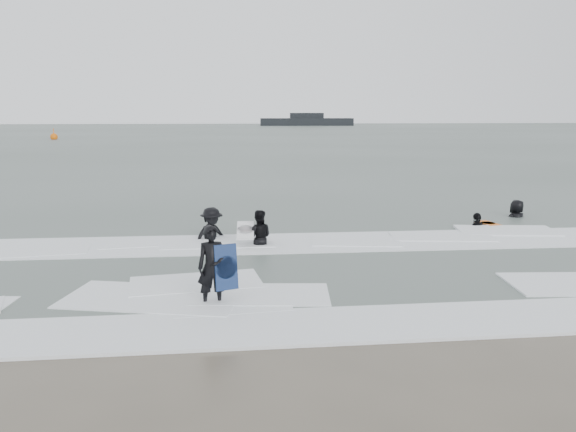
{
  "coord_description": "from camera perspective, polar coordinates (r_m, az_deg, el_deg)",
  "views": [
    {
      "loc": [
        -1.44,
        -10.57,
        4.06
      ],
      "look_at": [
        0.0,
        5.0,
        1.1
      ],
      "focal_mm": 35.0,
      "sensor_mm": 36.0,
      "label": 1
    }
  ],
  "objects": [
    {
      "name": "ground",
      "position": [
        11.42,
        2.36,
        -10.12
      ],
      "size": [
        320.0,
        320.0,
        0.0
      ],
      "primitive_type": "plane",
      "color": "brown",
      "rests_on": "ground"
    },
    {
      "name": "surfer_right_far",
      "position": [
        23.12,
        22.18,
        -0.2
      ],
      "size": [
        1.07,
        0.92,
        1.86
      ],
      "primitive_type": "imported",
      "rotation": [
        0.0,
        0.0,
        -2.7
      ],
      "color": "black",
      "rests_on": "ground"
    },
    {
      "name": "surfer_breaker",
      "position": [
        17.85,
        -7.74,
        -2.53
      ],
      "size": [
        1.43,
        1.29,
        1.93
      ],
      "primitive_type": "imported",
      "rotation": [
        0.0,
        0.0,
        0.6
      ],
      "color": "black",
      "rests_on": "ground"
    },
    {
      "name": "surfer_wading",
      "position": [
        16.96,
        -2.98,
        -3.15
      ],
      "size": [
        0.88,
        0.72,
        1.68
      ],
      "primitive_type": "imported",
      "rotation": [
        0.0,
        0.0,
        3.03
      ],
      "color": "black",
      "rests_on": "ground"
    },
    {
      "name": "bodyboards",
      "position": [
        16.17,
        5.48,
        -2.05
      ],
      "size": [
        9.67,
        8.06,
        1.25
      ],
      "color": "#10234E",
      "rests_on": "ground"
    },
    {
      "name": "vessel_horizon",
      "position": [
        149.5,
        1.91,
        9.62
      ],
      "size": [
        24.23,
        4.33,
        3.29
      ],
      "color": "black",
      "rests_on": "ground"
    },
    {
      "name": "surfer_right_near",
      "position": [
        20.64,
        18.65,
        -1.2
      ],
      "size": [
        1.08,
        0.8,
        1.71
      ],
      "primitive_type": "imported",
      "rotation": [
        0.0,
        0.0,
        -2.71
      ],
      "color": "black",
      "rests_on": "ground"
    },
    {
      "name": "surf_foam",
      "position": [
        14.9,
        0.46,
        -4.94
      ],
      "size": [
        30.03,
        9.06,
        0.09
      ],
      "color": "white",
      "rests_on": "ground"
    },
    {
      "name": "surfer_centre",
      "position": [
        12.06,
        -7.58,
        -9.04
      ],
      "size": [
        0.71,
        0.54,
        1.75
      ],
      "primitive_type": "imported",
      "rotation": [
        0.0,
        0.0,
        0.2
      ],
      "color": "black",
      "rests_on": "ground"
    },
    {
      "name": "sea",
      "position": [
        90.67,
        -4.43,
        8.15
      ],
      "size": [
        320.0,
        320.0,
        0.0
      ],
      "primitive_type": "plane",
      "color": "#47544C",
      "rests_on": "ground"
    },
    {
      "name": "buoy",
      "position": [
        84.87,
        -22.68,
        7.43
      ],
      "size": [
        1.0,
        1.0,
        1.65
      ],
      "color": "#E25D0A",
      "rests_on": "ground"
    }
  ]
}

